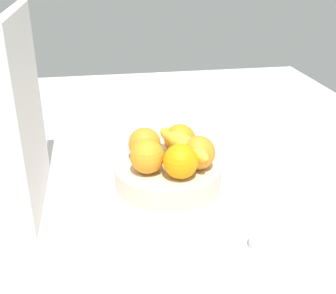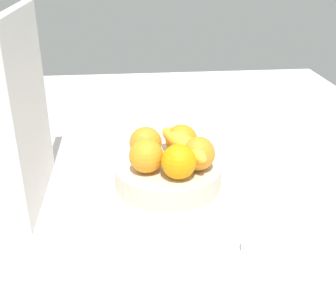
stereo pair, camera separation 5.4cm
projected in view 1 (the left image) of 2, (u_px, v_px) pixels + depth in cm
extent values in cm
cube|color=silver|center=(156.00, 198.00, 87.83)|extent=(180.00, 140.00, 3.00)
cylinder|color=beige|center=(168.00, 174.00, 88.81)|extent=(22.17, 22.17, 4.63)
sphere|color=orange|center=(147.00, 156.00, 83.57)|extent=(6.83, 6.83, 6.83)
sphere|color=orange|center=(181.00, 161.00, 81.66)|extent=(6.83, 6.83, 6.83)
sphere|color=orange|center=(198.00, 152.00, 85.53)|extent=(6.83, 6.83, 6.83)
sphere|color=orange|center=(180.00, 140.00, 90.66)|extent=(6.83, 6.83, 6.83)
sphere|color=orange|center=(145.00, 144.00, 88.99)|extent=(6.83, 6.83, 6.83)
ellipsoid|color=yellow|center=(182.00, 151.00, 89.06)|extent=(17.13, 4.58, 4.00)
ellipsoid|color=yellow|center=(182.00, 144.00, 87.18)|extent=(17.27, 10.02, 4.00)
cube|color=silver|center=(27.00, 114.00, 76.73)|extent=(28.00, 1.86, 36.00)
cylinder|color=silver|center=(267.00, 243.00, 70.51)|extent=(6.05, 6.05, 1.79)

